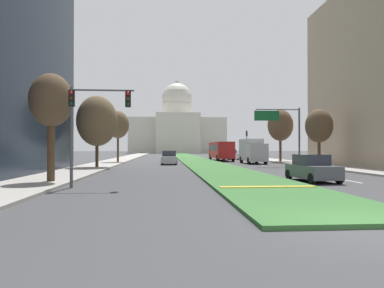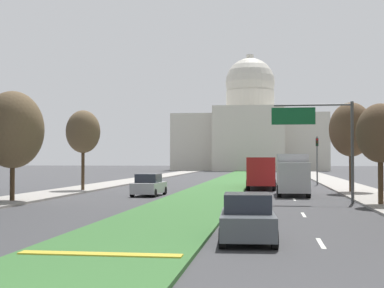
{
  "view_description": "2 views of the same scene",
  "coord_description": "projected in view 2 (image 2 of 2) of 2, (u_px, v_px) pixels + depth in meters",
  "views": [
    {
      "loc": [
        -5.01,
        -8.54,
        2.06
      ],
      "look_at": [
        -1.3,
        38.77,
        2.56
      ],
      "focal_mm": 33.15,
      "sensor_mm": 36.0,
      "label": 1
    },
    {
      "loc": [
        4.75,
        -7.04,
        2.85
      ],
      "look_at": [
        -1.57,
        38.68,
        4.05
      ],
      "focal_mm": 52.58,
      "sensor_mm": 36.0,
      "label": 2
    }
  ],
  "objects": [
    {
      "name": "ground_plane",
      "position": [
        233.0,
        180.0,
        73.26
      ],
      "size": [
        291.96,
        291.96,
        0.0
      ],
      "primitive_type": "plane",
      "color": "#3D3D3F"
    },
    {
      "name": "grass_median",
      "position": [
        229.0,
        182.0,
        66.69
      ],
      "size": [
        5.22,
        119.44,
        0.14
      ],
      "primitive_type": "cube",
      "color": "#386B33",
      "rests_on": "ground_plane"
    },
    {
      "name": "median_curb_nose",
      "position": [
        100.0,
        254.0,
        15.81
      ],
      "size": [
        4.7,
        0.5,
        0.04
      ],
      "primitive_type": "cube",
      "color": "gold",
      "rests_on": "grass_median"
    },
    {
      "name": "lane_dashes_right",
      "position": [
        293.0,
        197.0,
        41.17
      ],
      "size": [
        0.16,
        42.49,
        0.01
      ],
      "color": "silver",
      "rests_on": "ground_plane"
    },
    {
      "name": "sidewalk_left",
      "position": [
        114.0,
        184.0,
        61.8
      ],
      "size": [
        4.0,
        119.44,
        0.15
      ],
      "primitive_type": "cube",
      "color": "#9E9991",
      "rests_on": "ground_plane"
    },
    {
      "name": "sidewalk_right",
      "position": [
        343.0,
        185.0,
        58.44
      ],
      "size": [
        4.0,
        119.44,
        0.15
      ],
      "primitive_type": "cube",
      "color": "#9E9991",
      "rests_on": "ground_plane"
    },
    {
      "name": "capitol_building",
      "position": [
        250.0,
        132.0,
        138.37
      ],
      "size": [
        36.79,
        24.19,
        28.7
      ],
      "color": "beige",
      "rests_on": "ground_plane"
    },
    {
      "name": "traffic_light_far_right",
      "position": [
        317.0,
        154.0,
        59.93
      ],
      "size": [
        0.28,
        0.35,
        5.2
      ],
      "color": "#515456",
      "rests_on": "ground_plane"
    },
    {
      "name": "overhead_guide_sign",
      "position": [
        322.0,
        131.0,
        36.04
      ],
      "size": [
        5.2,
        0.2,
        6.5
      ],
      "color": "#515456",
      "rests_on": "ground_plane"
    },
    {
      "name": "street_tree_left_mid",
      "position": [
        13.0,
        130.0,
        36.23
      ],
      "size": [
        4.0,
        4.0,
        7.22
      ],
      "color": "#4C3823",
      "rests_on": "ground_plane"
    },
    {
      "name": "street_tree_right_mid",
      "position": [
        380.0,
        134.0,
        33.57
      ],
      "size": [
        2.84,
        2.84,
        6.16
      ],
      "color": "#4C3823",
      "rests_on": "ground_plane"
    },
    {
      "name": "street_tree_left_far",
      "position": [
        83.0,
        132.0,
        48.56
      ],
      "size": [
        2.96,
        2.96,
        7.03
      ],
      "color": "#4C3823",
      "rests_on": "ground_plane"
    },
    {
      "name": "street_tree_right_far",
      "position": [
        351.0,
        130.0,
        46.18
      ],
      "size": [
        3.57,
        3.57,
        7.48
      ],
      "color": "#4C3823",
      "rests_on": "ground_plane"
    },
    {
      "name": "sedan_lead_stopped",
      "position": [
        248.0,
        219.0,
        19.35
      ],
      "size": [
        2.07,
        4.2,
        1.64
      ],
      "color": "#4C5156",
      "rests_on": "ground_plane"
    },
    {
      "name": "sedan_midblock",
      "position": [
        149.0,
        186.0,
        42.83
      ],
      "size": [
        2.09,
        4.22,
        1.69
      ],
      "color": "#BCBCC1",
      "rests_on": "ground_plane"
    },
    {
      "name": "sedan_distant",
      "position": [
        288.0,
        178.0,
        58.86
      ],
      "size": [
        2.0,
        4.54,
        1.71
      ],
      "color": "silver",
      "rests_on": "ground_plane"
    },
    {
      "name": "box_truck_delivery",
      "position": [
        292.0,
        174.0,
        43.3
      ],
      "size": [
        2.4,
        6.4,
        3.2
      ],
      "color": "#BCBCC1",
      "rests_on": "ground_plane"
    },
    {
      "name": "city_bus",
      "position": [
        262.0,
        170.0,
        54.08
      ],
      "size": [
        2.62,
        11.0,
        2.95
      ],
      "color": "#B21E1E",
      "rests_on": "ground_plane"
    }
  ]
}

